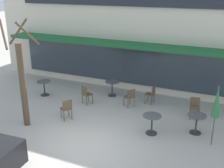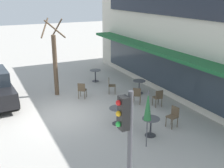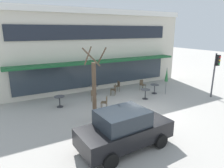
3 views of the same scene
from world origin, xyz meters
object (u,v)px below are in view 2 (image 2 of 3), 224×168
Objects in this scene: cafe_chair_1 at (82,89)px; cafe_table_by_tree at (117,113)px; cafe_table_near_wall at (151,124)px; cafe_chair_0 at (111,85)px; cafe_table_mid_patio at (95,74)px; cafe_chair_2 at (158,97)px; cafe_chair_3 at (137,94)px; cafe_chair_4 at (173,115)px; traffic_light_pole at (126,136)px; cafe_table_streetside at (139,85)px; street_tree at (55,62)px; patio_umbrella_green_folded at (148,106)px.

cafe_table_by_tree is at bearing 5.03° from cafe_chair_1.
cafe_table_near_wall is 0.85× the size of cafe_chair_0.
cafe_chair_2 is (5.25, 1.19, 0.01)m from cafe_table_mid_patio.
cafe_chair_3 is at bearing -136.07° from cafe_chair_2.
cafe_chair_4 is 0.26× the size of traffic_light_pole.
cafe_table_streetside is 4.26m from cafe_chair_4.
street_tree reaches higher than cafe_chair_0.
cafe_chair_0 is 1.00× the size of cafe_chair_2.
cafe_table_streetside is at bearing 168.63° from cafe_chair_4.
traffic_light_pole is at bearing -41.42° from patio_umbrella_green_folded.
cafe_table_near_wall is at bearing -21.38° from cafe_chair_3.
patio_umbrella_green_folded is 2.47× the size of cafe_chair_2.
cafe_chair_4 is (-0.91, 1.92, -1.10)m from patio_umbrella_green_folded.
cafe_table_near_wall is 0.22× the size of traffic_light_pole.
patio_umbrella_green_folded is 0.65× the size of traffic_light_pole.
cafe_chair_2 is at bearing 43.93° from cafe_chair_3.
cafe_table_mid_patio is at bearing -167.27° from cafe_chair_2.
cafe_chair_0 is at bearing 158.51° from cafe_table_by_tree.
cafe_table_streetside is 9.42m from traffic_light_pole.
cafe_table_near_wall is 0.35× the size of patio_umbrella_green_folded.
cafe_chair_0 is at bearing -172.85° from cafe_chair_4.
cafe_chair_4 is (4.18, -0.84, 0.01)m from cafe_table_streetside.
traffic_light_pole is (8.41, -3.63, 1.77)m from cafe_chair_0.
cafe_chair_2 reaches higher than cafe_table_near_wall.
cafe_table_streetside is 0.85× the size of cafe_chair_3.
cafe_table_near_wall is 0.85× the size of cafe_chair_2.
cafe_table_near_wall is 1.00× the size of cafe_table_mid_patio.
patio_umbrella_green_folded reaches higher than cafe_chair_2.
traffic_light_pole reaches higher than cafe_chair_3.
cafe_chair_1 is at bearing -175.68° from patio_umbrella_green_folded.
cafe_table_by_tree is 2.83m from cafe_chair_2.
street_tree is at bearing -112.71° from cafe_chair_0.
cafe_chair_1 and cafe_chair_3 have the same top height.
cafe_table_by_tree is (2.93, -2.88, 0.00)m from cafe_table_streetside.
traffic_light_pole reaches higher than cafe_chair_0.
cafe_chair_2 reaches higher than cafe_table_by_tree.
cafe_chair_0 is at bearing -165.27° from cafe_chair_3.
cafe_chair_4 is (4.82, 2.35, 0.00)m from cafe_chair_1.
patio_umbrella_green_folded is 2.47× the size of cafe_chair_1.
cafe_table_near_wall is 3.08m from cafe_chair_2.
cafe_table_by_tree is at bearing -21.49° from cafe_chair_0.
cafe_table_streetside is 0.85× the size of cafe_chair_1.
cafe_table_by_tree is at bearing -121.66° from cafe_chair_4.
cafe_table_streetside is 1.61m from cafe_chair_0.
cafe_table_by_tree is 2.43m from patio_umbrella_green_folded.
cafe_chair_4 is at bearing -17.75° from cafe_chair_2.
street_tree reaches higher than cafe_table_by_tree.
cafe_chair_4 is at bearing 7.15° from cafe_chair_0.
cafe_table_by_tree is 3.58m from cafe_chair_1.
patio_umbrella_green_folded is at bearing -43.36° from cafe_table_near_wall.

